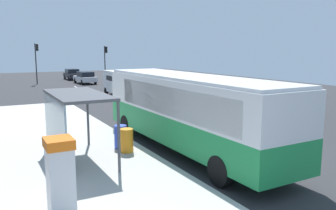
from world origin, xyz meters
TOP-DOWN VIEW (x-y plane):
  - ground_plane at (0.00, 14.00)m, footprint 56.00×92.00m
  - sidewalk_platform at (-6.40, 2.00)m, footprint 6.20×30.00m
  - lane_stripe_seg_1 at (0.25, -1.00)m, footprint 0.16×2.20m
  - lane_stripe_seg_2 at (0.25, 4.00)m, footprint 0.16×2.20m
  - lane_stripe_seg_3 at (0.25, 9.00)m, footprint 0.16×2.20m
  - lane_stripe_seg_4 at (0.25, 14.00)m, footprint 0.16×2.20m
  - lane_stripe_seg_5 at (0.25, 19.00)m, footprint 0.16×2.20m
  - lane_stripe_seg_6 at (0.25, 24.00)m, footprint 0.16×2.20m
  - lane_stripe_seg_7 at (0.25, 29.00)m, footprint 0.16×2.20m
  - bus at (-1.71, 1.56)m, footprint 2.68×11.05m
  - white_van at (2.20, 19.34)m, footprint 2.09×5.23m
  - sedan_near at (2.30, 39.93)m, footprint 1.88×4.42m
  - sedan_far at (2.30, 32.92)m, footprint 2.04×4.49m
  - ticket_machine at (-7.57, -2.07)m, footprint 0.66×0.76m
  - recycling_bin_orange at (-4.20, 2.09)m, footprint 0.52×0.52m
  - recycling_bin_blue at (-4.20, 2.79)m, footprint 0.52×0.52m
  - traffic_light_near_side at (5.50, 34.26)m, footprint 0.49×0.28m
  - traffic_light_far_side at (-3.10, 35.06)m, footprint 0.49×0.28m
  - bus_shelter at (-6.41, 1.99)m, footprint 1.80×4.00m

SIDE VIEW (x-z plane):
  - ground_plane at x=0.00m, z-range -0.04..0.00m
  - lane_stripe_seg_1 at x=0.25m, z-range 0.00..0.01m
  - lane_stripe_seg_2 at x=0.25m, z-range 0.00..0.01m
  - lane_stripe_seg_3 at x=0.25m, z-range 0.00..0.01m
  - lane_stripe_seg_4 at x=0.25m, z-range 0.00..0.01m
  - lane_stripe_seg_5 at x=0.25m, z-range 0.00..0.01m
  - lane_stripe_seg_6 at x=0.25m, z-range 0.00..0.01m
  - lane_stripe_seg_7 at x=0.25m, z-range 0.00..0.01m
  - sidewalk_platform at x=-6.40m, z-range 0.00..0.18m
  - recycling_bin_orange at x=-4.20m, z-range 0.18..1.13m
  - recycling_bin_blue at x=-4.20m, z-range 0.18..1.13m
  - sedan_near at x=2.30m, z-range 0.03..1.55m
  - sedan_far at x=2.30m, z-range 0.03..1.55m
  - ticket_machine at x=-7.57m, z-range 0.20..2.14m
  - white_van at x=2.20m, z-range 0.19..2.49m
  - bus at x=-1.71m, z-range 0.24..3.45m
  - bus_shelter at x=-6.41m, z-range 0.85..3.35m
  - traffic_light_near_side at x=5.50m, z-range 0.80..5.56m
  - traffic_light_far_side at x=-3.10m, z-range 0.83..5.87m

